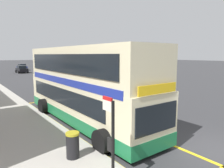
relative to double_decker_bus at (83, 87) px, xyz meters
name	(u,v)px	position (x,y,z in m)	size (l,w,h in m)	color
ground_plane	(23,79)	(2.46, 25.12, -2.07)	(260.00, 260.00, 0.00)	#333335
double_decker_bus	(83,87)	(0.00, 0.00, 0.00)	(3.27, 11.39, 4.40)	beige
bus_bay_markings	(88,123)	(0.01, -0.38, -2.06)	(3.12, 14.51, 0.01)	gold
bus_stop_sign	(111,136)	(-2.56, -6.27, -0.35)	(0.09, 0.51, 2.66)	black
parked_car_black_across	(22,69)	(5.33, 37.82, -1.27)	(2.09, 4.20, 1.62)	black
parked_car_navy_ahead	(22,67)	(7.42, 46.48, -1.27)	(2.09, 4.20, 1.62)	navy
litter_bin	(73,145)	(-2.65, -3.95, -1.43)	(0.51, 0.51, 0.98)	black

